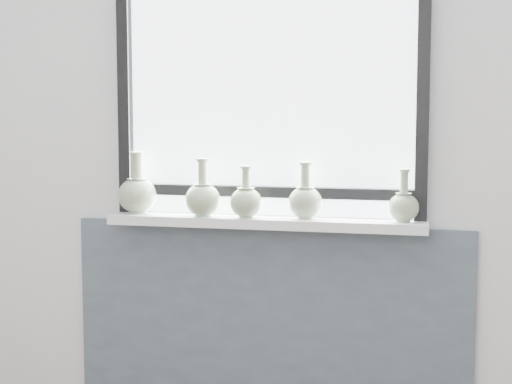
% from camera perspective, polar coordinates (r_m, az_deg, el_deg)
% --- Properties ---
extents(back_wall, '(3.60, 0.02, 2.60)m').
position_cam_1_polar(back_wall, '(3.29, 1.05, 5.31)').
color(back_wall, silver).
rests_on(back_wall, ground).
extents(apron_panel, '(1.70, 0.03, 0.86)m').
position_cam_1_polar(apron_panel, '(3.38, 0.91, -9.60)').
color(apron_panel, '#4C5F6C').
rests_on(apron_panel, ground).
extents(windowsill, '(1.32, 0.18, 0.04)m').
position_cam_1_polar(windowsill, '(3.22, 0.66, -2.19)').
color(windowsill, silver).
rests_on(windowsill, apron_panel).
extents(window, '(1.30, 0.06, 1.05)m').
position_cam_1_polar(window, '(3.25, 0.91, 7.79)').
color(window, black).
rests_on(window, windowsill).
extents(vase_a, '(0.17, 0.17, 0.26)m').
position_cam_1_polar(vase_a, '(3.38, -8.62, -0.06)').
color(vase_a, '#9BB38D').
rests_on(vase_a, windowsill).
extents(vase_b, '(0.15, 0.15, 0.24)m').
position_cam_1_polar(vase_b, '(3.25, -3.90, -0.42)').
color(vase_b, '#9BB38D').
rests_on(vase_b, windowsill).
extents(vase_c, '(0.13, 0.13, 0.21)m').
position_cam_1_polar(vase_c, '(3.20, -0.74, -0.64)').
color(vase_c, '#9BB38D').
rests_on(vase_c, windowsill).
extents(vase_d, '(0.14, 0.14, 0.23)m').
position_cam_1_polar(vase_d, '(3.18, 3.60, -0.58)').
color(vase_d, '#9BB38D').
rests_on(vase_d, windowsill).
extents(vase_e, '(0.12, 0.12, 0.21)m').
position_cam_1_polar(vase_e, '(3.13, 10.68, -0.95)').
color(vase_e, '#9BB38D').
rests_on(vase_e, windowsill).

